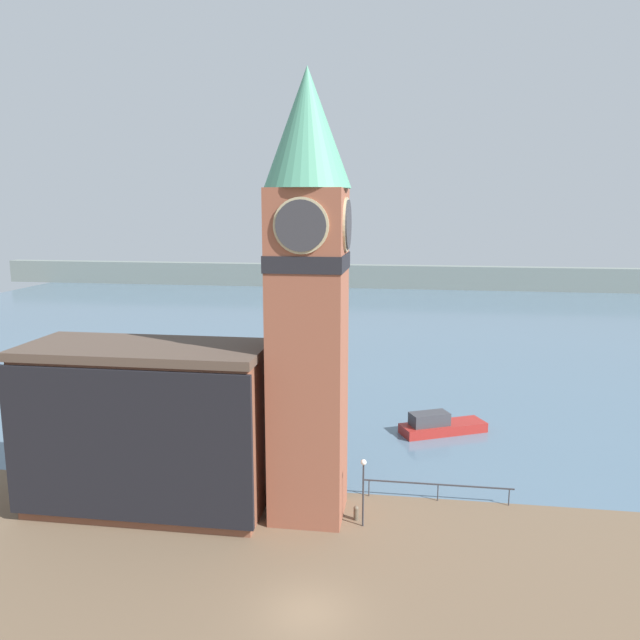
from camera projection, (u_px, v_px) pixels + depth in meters
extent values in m
plane|color=brown|center=(307.00, 612.00, 27.55)|extent=(160.00, 160.00, 0.00)
cube|color=slate|center=(384.00, 321.00, 97.50)|extent=(160.00, 120.00, 0.00)
cube|color=slate|center=(392.00, 277.00, 135.97)|extent=(180.00, 3.00, 5.00)
cube|color=#333338|center=(438.00, 484.00, 37.81)|extent=(8.99, 0.08, 0.08)
cylinder|color=#333338|center=(369.00, 488.00, 38.51)|extent=(0.07, 0.07, 1.05)
cylinder|color=#333338|center=(438.00, 493.00, 37.91)|extent=(0.07, 0.07, 1.05)
cylinder|color=#333338|center=(509.00, 497.00, 37.30)|extent=(0.07, 0.07, 1.05)
cube|color=brown|center=(308.00, 358.00, 34.83)|extent=(4.08, 4.08, 18.62)
cube|color=black|center=(308.00, 262.00, 33.86)|extent=(4.20, 4.20, 0.90)
cylinder|color=tan|center=(301.00, 226.00, 31.45)|extent=(2.88, 0.12, 2.88)
cylinder|color=#333338|center=(301.00, 226.00, 31.37)|extent=(2.62, 0.12, 2.62)
cylinder|color=tan|center=(347.00, 225.00, 33.19)|extent=(0.12, 2.88, 2.88)
cylinder|color=#333338|center=(348.00, 225.00, 33.18)|extent=(0.12, 2.62, 2.62)
cone|color=#4C9375|center=(307.00, 128.00, 32.59)|extent=(4.69, 4.69, 6.22)
cube|color=brown|center=(148.00, 431.00, 36.59)|extent=(13.67, 5.60, 9.35)
cube|color=#4C3D33|center=(144.00, 349.00, 35.70)|extent=(14.07, 6.00, 0.50)
cube|color=black|center=(125.00, 447.00, 33.69)|extent=(14.17, 0.30, 8.60)
cube|color=maroon|center=(443.00, 428.00, 49.37)|extent=(7.08, 4.86, 0.76)
cube|color=#38383D|center=(429.00, 419.00, 48.86)|extent=(3.35, 2.64, 0.99)
cylinder|color=brown|center=(356.00, 514.00, 35.62)|extent=(0.29, 0.29, 0.70)
sphere|color=brown|center=(356.00, 508.00, 35.56)|extent=(0.30, 0.30, 0.30)
cylinder|color=#2D2D33|center=(363.00, 495.00, 34.67)|extent=(0.10, 0.10, 3.70)
sphere|color=silver|center=(364.00, 462.00, 34.32)|extent=(0.32, 0.32, 0.32)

